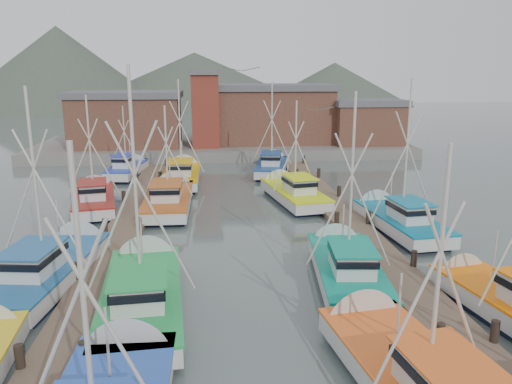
{
  "coord_description": "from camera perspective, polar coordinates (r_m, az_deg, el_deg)",
  "views": [
    {
      "loc": [
        -1.88,
        -23.89,
        9.65
      ],
      "look_at": [
        0.98,
        4.99,
        2.6
      ],
      "focal_mm": 35.0,
      "sensor_mm": 36.0,
      "label": 1
    }
  ],
  "objects": [
    {
      "name": "gull_near",
      "position": [
        20.9,
        -1.66,
        13.81
      ],
      "size": [
        1.55,
        0.63,
        0.24
      ],
      "rotation": [
        0.0,
        0.0,
        -0.14
      ],
      "color": "gray",
      "rests_on": "ground"
    },
    {
      "name": "ground",
      "position": [
        25.83,
        -1.08,
        -8.28
      ],
      "size": [
        260.0,
        260.0,
        0.0
      ],
      "primitive_type": "plane",
      "color": "#44514E",
      "rests_on": "ground"
    },
    {
      "name": "lookout_tower",
      "position": [
        57.04,
        -5.83,
        9.47
      ],
      "size": [
        3.6,
        3.6,
        8.5
      ],
      "color": "maroon",
      "rests_on": "quay"
    },
    {
      "name": "shed_right",
      "position": [
        61.17,
        12.48,
        7.89
      ],
      "size": [
        8.48,
        6.36,
        5.2
      ],
      "color": "brown",
      "rests_on": "quay"
    },
    {
      "name": "gull_far",
      "position": [
        24.37,
        7.1,
        9.36
      ],
      "size": [
        1.55,
        0.62,
        0.24
      ],
      "rotation": [
        0.0,
        0.0,
        0.08
      ],
      "color": "gray",
      "rests_on": "ground"
    },
    {
      "name": "dock_left",
      "position": [
        29.93,
        -15.26,
        -5.23
      ],
      "size": [
        2.3,
        46.0,
        1.5
      ],
      "color": "#4D3F2F",
      "rests_on": "ground"
    },
    {
      "name": "distant_hills",
      "position": [
        147.2,
        -10.01,
        9.7
      ],
      "size": [
        175.0,
        140.0,
        42.0
      ],
      "color": "#495345",
      "rests_on": "ground"
    },
    {
      "name": "dock_right",
      "position": [
        30.79,
        11.44,
        -4.48
      ],
      "size": [
        2.3,
        46.0,
        1.5
      ],
      "color": "#4D3F2F",
      "rests_on": "ground"
    },
    {
      "name": "shed_left",
      "position": [
        59.83,
        -14.54,
        8.14
      ],
      "size": [
        12.72,
        8.48,
        6.2
      ],
      "color": "brown",
      "rests_on": "quay"
    },
    {
      "name": "boat_6",
      "position": [
        25.57,
        -22.26,
        -7.93
      ],
      "size": [
        4.28,
        9.9,
        9.91
      ],
      "rotation": [
        0.0,
        0.0,
        -0.14
      ],
      "color": "black",
      "rests_on": "ground"
    },
    {
      "name": "boat_8",
      "position": [
        36.57,
        -9.87,
        -0.75
      ],
      "size": [
        3.44,
        9.87,
        8.29
      ],
      "rotation": [
        0.0,
        0.0,
        -0.02
      ],
      "color": "black",
      "rests_on": "ground"
    },
    {
      "name": "boat_10",
      "position": [
        37.88,
        -18.0,
        -0.72
      ],
      "size": [
        4.32,
        9.19,
        8.82
      ],
      "rotation": [
        0.0,
        0.0,
        0.19
      ],
      "color": "black",
      "rests_on": "ground"
    },
    {
      "name": "boat_1",
      "position": [
        16.7,
        17.54,
        -19.55
      ],
      "size": [
        4.35,
        10.14,
        8.78
      ],
      "rotation": [
        0.0,
        0.0,
        0.14
      ],
      "color": "black",
      "rests_on": "ground"
    },
    {
      "name": "boat_4",
      "position": [
        21.71,
        -12.82,
        -11.09
      ],
      "size": [
        4.31,
        10.12,
        10.79
      ],
      "rotation": [
        0.0,
        0.0,
        0.07
      ],
      "color": "black",
      "rests_on": "ground"
    },
    {
      "name": "boat_12",
      "position": [
        44.75,
        -8.45,
        1.95
      ],
      "size": [
        3.98,
        9.71,
        9.88
      ],
      "rotation": [
        0.0,
        0.0,
        -0.01
      ],
      "color": "black",
      "rests_on": "ground"
    },
    {
      "name": "boat_9",
      "position": [
        37.92,
        4.11,
        -0.06
      ],
      "size": [
        4.27,
        9.45,
        8.39
      ],
      "rotation": [
        0.0,
        0.0,
        0.17
      ],
      "color": "black",
      "rests_on": "ground"
    },
    {
      "name": "boat_14",
      "position": [
        48.49,
        -14.39,
        2.56
      ],
      "size": [
        3.33,
        7.94,
        7.15
      ],
      "rotation": [
        0.0,
        0.0,
        -0.13
      ],
      "color": "black",
      "rests_on": "ground"
    },
    {
      "name": "boat_7",
      "position": [
        22.68,
        26.63,
        -11.18
      ],
      "size": [
        3.76,
        8.47,
        9.25
      ],
      "rotation": [
        0.0,
        0.0,
        0.16
      ],
      "color": "black",
      "rests_on": "ground"
    },
    {
      "name": "boat_13",
      "position": [
        48.45,
        1.83,
        2.99
      ],
      "size": [
        4.27,
        9.26,
        9.5
      ],
      "rotation": [
        0.0,
        0.0,
        -0.18
      ],
      "color": "black",
      "rests_on": "ground"
    },
    {
      "name": "boat_5",
      "position": [
        24.13,
        10.14,
        -8.39
      ],
      "size": [
        3.81,
        9.17,
        9.59
      ],
      "rotation": [
        0.0,
        0.0,
        -0.1
      ],
      "color": "black",
      "rests_on": "ground"
    },
    {
      "name": "quay",
      "position": [
        61.59,
        -3.85,
        5.18
      ],
      "size": [
        44.0,
        16.0,
        1.2
      ],
      "primitive_type": "cube",
      "color": "slate",
      "rests_on": "ground"
    },
    {
      "name": "boat_11",
      "position": [
        32.24,
        15.75,
        -3.02
      ],
      "size": [
        4.02,
        9.18,
        10.04
      ],
      "rotation": [
        0.0,
        0.0,
        0.1
      ],
      "color": "black",
      "rests_on": "ground"
    },
    {
      "name": "shed_center",
      "position": [
        61.6,
        1.75,
        9.03
      ],
      "size": [
        14.84,
        9.54,
        6.9
      ],
      "color": "brown",
      "rests_on": "quay"
    }
  ]
}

